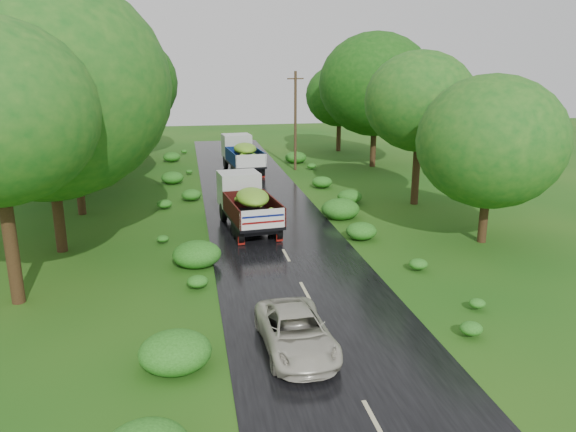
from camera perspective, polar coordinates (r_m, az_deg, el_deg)
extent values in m
plane|color=#134B10|center=(17.81, 4.47, -12.58)|extent=(120.00, 120.00, 0.00)
cube|color=black|center=(22.21, 1.18, -6.58)|extent=(6.50, 80.00, 0.02)
cube|color=#BFB78C|center=(14.55, 8.71, -19.76)|extent=(0.12, 1.60, 0.00)
cube|color=#BFB78C|center=(17.80, 4.47, -12.52)|extent=(0.12, 1.60, 0.00)
cube|color=#BFB78C|center=(21.31, 1.72, -7.55)|extent=(0.12, 1.60, 0.00)
cube|color=#BFB78C|center=(24.96, -0.20, -3.99)|extent=(0.12, 1.60, 0.00)
cube|color=#BFB78C|center=(28.71, -1.61, -1.35)|extent=(0.12, 1.60, 0.00)
cube|color=#BFB78C|center=(32.52, -2.69, 0.68)|extent=(0.12, 1.60, 0.00)
cube|color=#BFB78C|center=(36.37, -3.54, 2.28)|extent=(0.12, 1.60, 0.00)
cube|color=#BFB78C|center=(40.25, -4.23, 3.57)|extent=(0.12, 1.60, 0.00)
cube|color=#BFB78C|center=(44.15, -4.80, 4.63)|extent=(0.12, 1.60, 0.00)
cube|color=#BFB78C|center=(48.06, -5.28, 5.52)|extent=(0.12, 1.60, 0.00)
cube|color=#BFB78C|center=(51.99, -5.69, 6.28)|extent=(0.12, 1.60, 0.00)
cube|color=#BFB78C|center=(55.93, -6.04, 6.93)|extent=(0.12, 1.60, 0.00)
cube|color=black|center=(28.67, -4.05, -0.16)|extent=(2.26, 5.54, 0.27)
cylinder|color=black|center=(30.38, -6.59, 0.40)|extent=(0.38, 0.98, 0.96)
cylinder|color=black|center=(30.75, -3.19, 0.67)|extent=(0.38, 0.98, 0.96)
cylinder|color=black|center=(27.38, -5.35, -1.27)|extent=(0.38, 0.98, 0.96)
cylinder|color=black|center=(27.79, -1.61, -0.95)|extent=(0.38, 0.98, 0.96)
cylinder|color=black|center=(26.46, -4.92, -1.86)|extent=(0.38, 0.98, 0.96)
cylinder|color=black|center=(26.89, -1.06, -1.52)|extent=(0.38, 0.98, 0.96)
cube|color=maroon|center=(26.22, -4.76, -2.50)|extent=(0.33, 0.08, 0.43)
cube|color=maroon|center=(26.65, -0.86, -2.15)|extent=(0.33, 0.08, 0.43)
cube|color=silver|center=(30.45, -5.01, 2.78)|extent=(2.31, 2.05, 1.82)
cube|color=black|center=(27.68, -3.59, -0.28)|extent=(2.66, 4.34, 0.15)
cube|color=#460C0D|center=(27.32, -5.77, 0.61)|extent=(0.55, 4.09, 0.91)
cube|color=#460C0D|center=(27.79, -1.48, 0.95)|extent=(0.55, 4.09, 0.91)
cube|color=#460C0D|center=(29.44, -4.53, 1.74)|extent=(2.19, 0.33, 0.91)
cube|color=silver|center=(25.65, -2.55, -0.32)|extent=(2.19, 0.33, 0.91)
ellipsoid|color=#519C1C|center=(27.39, -3.63, 1.93)|extent=(2.23, 3.64, 0.96)
cube|color=black|center=(43.41, -4.64, 5.28)|extent=(2.27, 5.69, 0.28)
cylinder|color=black|center=(45.21, -6.35, 5.46)|extent=(0.38, 1.01, 0.98)
cylinder|color=black|center=(45.58, -3.98, 5.60)|extent=(0.38, 1.01, 0.98)
cylinder|color=black|center=(42.04, -5.56, 4.71)|extent=(0.38, 1.01, 0.98)
cylinder|color=black|center=(42.43, -3.01, 4.87)|extent=(0.38, 1.01, 0.98)
cylinder|color=black|center=(41.07, -5.29, 4.46)|extent=(0.38, 1.01, 0.98)
cylinder|color=black|center=(41.47, -2.69, 4.62)|extent=(0.38, 1.01, 0.98)
cube|color=maroon|center=(40.79, -5.19, 4.07)|extent=(0.34, 0.07, 0.44)
cube|color=maroon|center=(41.19, -2.58, 4.24)|extent=(0.34, 0.07, 0.44)
cube|color=silver|center=(45.38, -5.25, 7.09)|extent=(2.36, 2.09, 1.87)
cube|color=black|center=(42.38, -4.36, 5.33)|extent=(2.69, 4.45, 0.16)
cube|color=navy|center=(42.08, -5.83, 5.97)|extent=(0.52, 4.22, 0.94)
cube|color=navy|center=(42.52, -2.92, 6.14)|extent=(0.52, 4.22, 0.94)
cube|color=navy|center=(44.29, -4.94, 6.48)|extent=(2.26, 0.31, 0.94)
cube|color=silver|center=(40.28, -3.75, 5.59)|extent=(2.26, 0.31, 0.94)
ellipsoid|color=#519C1C|center=(42.19, -4.39, 6.85)|extent=(2.26, 3.74, 0.98)
imported|color=beige|center=(16.99, 0.82, -11.70)|extent=(2.09, 4.29, 1.17)
cylinder|color=#382616|center=(43.82, 0.75, 9.58)|extent=(0.25, 0.25, 7.56)
cube|color=#382616|center=(43.59, 0.77, 13.78)|extent=(1.31, 0.37, 0.09)
cylinder|color=black|center=(21.40, -26.84, 1.56)|extent=(0.46, 0.46, 7.65)
cylinder|color=black|center=(26.55, -22.82, 5.14)|extent=(0.48, 0.48, 8.25)
ellipsoid|color=#11480D|center=(26.23, -23.55, 11.88)|extent=(4.61, 4.61, 4.15)
cylinder|color=black|center=(32.96, -20.69, 5.80)|extent=(0.44, 0.44, 6.69)
ellipsoid|color=#11480D|center=(32.66, -21.12, 10.19)|extent=(3.73, 3.73, 3.36)
cylinder|color=black|center=(38.25, -21.25, 7.96)|extent=(0.47, 0.47, 7.98)
ellipsoid|color=#11480D|center=(38.02, -21.71, 12.49)|extent=(4.66, 4.66, 4.20)
cylinder|color=black|center=(41.62, -17.50, 8.44)|extent=(0.46, 0.46, 7.42)
ellipsoid|color=#11480D|center=(41.39, -17.83, 12.31)|extent=(3.34, 3.34, 3.01)
cylinder|color=black|center=(45.99, -18.00, 9.30)|extent=(0.47, 0.47, 7.86)
ellipsoid|color=#11480D|center=(45.80, -18.32, 13.01)|extent=(3.87, 3.87, 3.48)
cylinder|color=black|center=(51.82, -16.34, 9.77)|extent=(0.46, 0.46, 7.33)
ellipsoid|color=#11480D|center=(51.64, -16.58, 12.83)|extent=(4.38, 4.38, 3.94)
cylinder|color=black|center=(27.67, 19.53, 2.88)|extent=(0.41, 0.41, 5.45)
ellipsoid|color=#155717|center=(27.32, 19.93, 7.12)|extent=(3.68, 3.68, 3.31)
cylinder|color=black|center=(34.00, 13.02, 6.86)|extent=(0.45, 0.45, 6.91)
ellipsoid|color=#155717|center=(33.72, 13.30, 11.27)|extent=(3.58, 3.58, 3.22)
cylinder|color=black|center=(45.83, 8.75, 9.57)|extent=(0.46, 0.46, 7.40)
ellipsoid|color=#155717|center=(45.62, 8.90, 13.08)|extent=(4.23, 4.23, 3.81)
cylinder|color=black|center=(53.55, 5.21, 9.70)|extent=(0.42, 0.42, 5.86)
ellipsoid|color=#155717|center=(53.37, 5.27, 12.08)|extent=(3.55, 3.55, 3.20)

